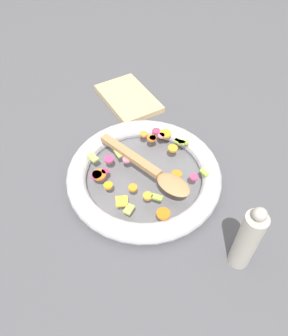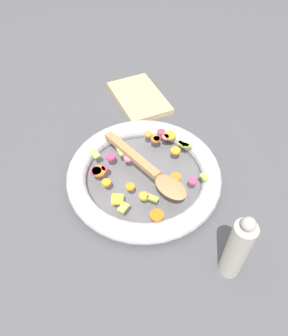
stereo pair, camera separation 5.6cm
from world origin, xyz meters
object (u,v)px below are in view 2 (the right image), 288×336
(skillet, at_px, (144,175))
(wooden_spoon, at_px, (152,171))
(pepper_mill, at_px, (237,249))
(cutting_board, at_px, (139,98))

(skillet, xyz_separation_m, wooden_spoon, (-0.03, -0.01, 0.04))
(skillet, distance_m, pepper_mill, 0.31)
(wooden_spoon, relative_size, cutting_board, 1.28)
(skillet, height_order, cutting_board, skillet)
(pepper_mill, relative_size, cutting_board, 0.87)
(skillet, xyz_separation_m, cutting_board, (0.32, -0.13, -0.01))
(skillet, relative_size, cutting_board, 1.78)
(skillet, xyz_separation_m, pepper_mill, (-0.30, -0.06, 0.07))
(skillet, bearing_deg, pepper_mill, -167.74)
(wooden_spoon, xyz_separation_m, cutting_board, (0.35, -0.12, -0.05))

